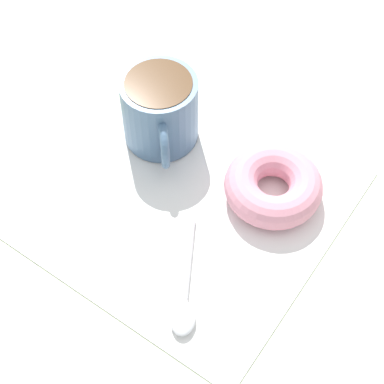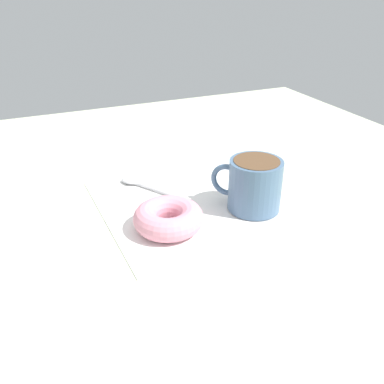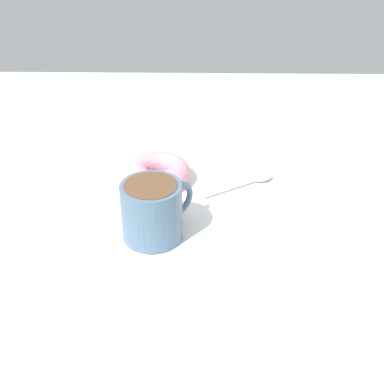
% 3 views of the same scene
% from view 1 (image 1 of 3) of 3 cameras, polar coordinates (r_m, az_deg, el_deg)
% --- Properties ---
extents(ground_plane, '(1.20, 1.20, 0.02)m').
position_cam_1_polar(ground_plane, '(0.70, -0.71, -1.96)').
color(ground_plane, beige).
extents(napkin, '(0.31, 0.31, 0.00)m').
position_cam_1_polar(napkin, '(0.69, 0.00, -1.01)').
color(napkin, white).
rests_on(napkin, ground_plane).
extents(coffee_cup, '(0.10, 0.10, 0.08)m').
position_cam_1_polar(coffee_cup, '(0.71, -2.85, 7.28)').
color(coffee_cup, slate).
rests_on(coffee_cup, napkin).
extents(donut, '(0.11, 0.11, 0.04)m').
position_cam_1_polar(donut, '(0.68, 7.24, 0.56)').
color(donut, pink).
rests_on(donut, napkin).
extents(spoon, '(0.12, 0.08, 0.01)m').
position_cam_1_polar(spoon, '(0.63, -0.65, -9.69)').
color(spoon, silver).
rests_on(spoon, napkin).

